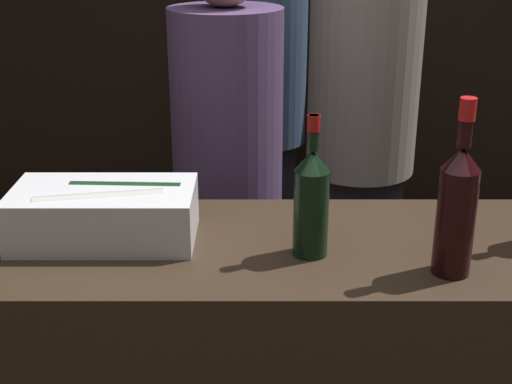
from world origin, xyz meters
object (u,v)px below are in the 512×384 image
object	(u,v)px
red_wine_bottle_tall	(457,206)
person_blond_tee	(264,105)
person_in_hoodie	(361,129)
person_grey_polo	(227,176)
ice_bin_with_bottles	(105,212)
red_wine_bottle_burgundy	(311,200)

from	to	relation	value
red_wine_bottle_tall	person_blond_tee	world-z (taller)	person_blond_tee
person_blond_tee	person_in_hoodie	bearing A→B (deg)	79.02
person_blond_tee	person_grey_polo	bearing A→B (deg)	35.42
ice_bin_with_bottles	person_in_hoodie	bearing A→B (deg)	54.54
person_in_hoodie	person_blond_tee	bearing A→B (deg)	102.46
red_wine_bottle_tall	person_grey_polo	bearing A→B (deg)	125.09
person_in_hoodie	red_wine_bottle_tall	bearing A→B (deg)	-112.87
red_wine_bottle_tall	person_grey_polo	distance (m)	0.92
person_blond_tee	person_grey_polo	world-z (taller)	person_grey_polo
person_grey_polo	red_wine_bottle_burgundy	bearing A→B (deg)	177.91
red_wine_bottle_tall	red_wine_bottle_burgundy	bearing A→B (deg)	163.14
red_wine_bottle_tall	person_grey_polo	size ratio (longest dim) A/B	0.24
red_wine_bottle_tall	ice_bin_with_bottles	bearing A→B (deg)	167.64
ice_bin_with_bottles	person_blond_tee	distance (m)	1.63
ice_bin_with_bottles	red_wine_bottle_tall	size ratio (longest dim) A/B	1.11
ice_bin_with_bottles	red_wine_bottle_tall	xyz separation A→B (m)	(0.79, -0.17, 0.09)
person_in_hoodie	ice_bin_with_bottles	bearing A→B (deg)	-149.31
red_wine_bottle_tall	person_in_hoodie	xyz separation A→B (m)	(-0.02, 1.25, -0.20)
red_wine_bottle_burgundy	person_grey_polo	size ratio (longest dim) A/B	0.20
red_wine_bottle_burgundy	person_blond_tee	size ratio (longest dim) A/B	0.20
person_grey_polo	person_in_hoodie	bearing A→B (deg)	-64.60
ice_bin_with_bottles	person_in_hoodie	world-z (taller)	person_in_hoodie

